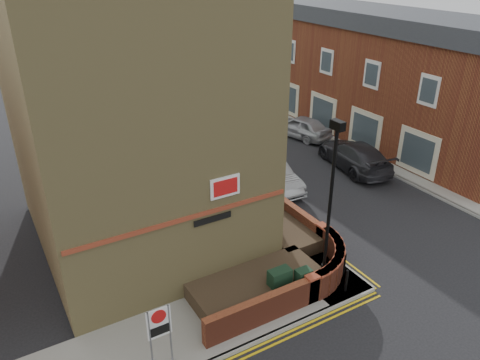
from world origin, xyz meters
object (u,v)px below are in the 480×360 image
(silver_car_near, at_px, (270,174))
(utility_cabinet_large, at_px, (279,284))
(lamppost, at_px, (330,206))
(zone_sign, at_px, (160,328))

(silver_car_near, bearing_deg, utility_cabinet_large, -119.06)
(lamppost, distance_m, utility_cabinet_large, 3.24)
(lamppost, distance_m, zone_sign, 6.85)
(lamppost, distance_m, silver_car_near, 8.59)
(lamppost, relative_size, zone_sign, 2.86)
(zone_sign, height_order, silver_car_near, zone_sign)
(lamppost, bearing_deg, utility_cabinet_large, 176.99)
(utility_cabinet_large, xyz_separation_m, silver_car_near, (4.66, 7.62, 0.04))
(utility_cabinet_large, relative_size, zone_sign, 0.55)
(lamppost, xyz_separation_m, zone_sign, (-6.60, -0.70, -1.70))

